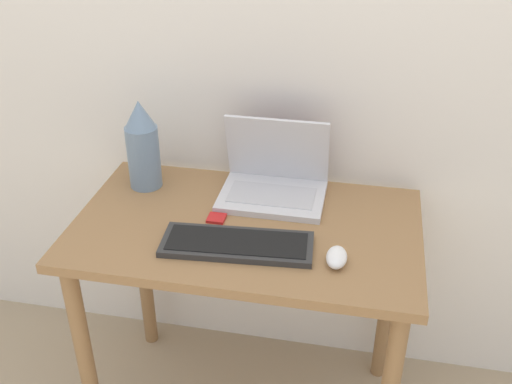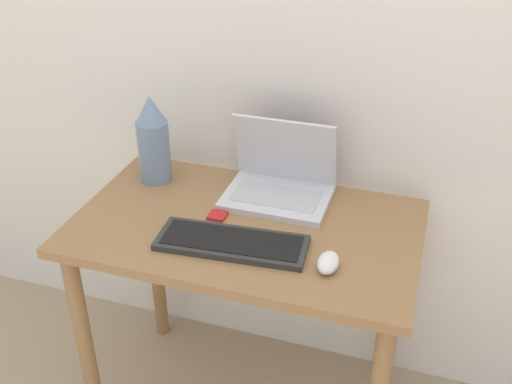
{
  "view_description": "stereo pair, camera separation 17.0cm",
  "coord_description": "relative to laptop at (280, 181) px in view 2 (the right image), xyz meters",
  "views": [
    {
      "loc": [
        0.31,
        -1.12,
        1.73
      ],
      "look_at": [
        0.03,
        0.32,
        0.87
      ],
      "focal_mm": 42.0,
      "sensor_mm": 36.0,
      "label": 1
    },
    {
      "loc": [
        0.48,
        -1.08,
        1.73
      ],
      "look_at": [
        0.03,
        0.32,
        0.87
      ],
      "focal_mm": 42.0,
      "sensor_mm": 36.0,
      "label": 2
    }
  ],
  "objects": [
    {
      "name": "wall_back",
      "position": [
        -0.05,
        0.18,
        0.43
      ],
      "size": [
        6.0,
        0.05,
        2.5
      ],
      "color": "white",
      "rests_on": "ground_plane"
    },
    {
      "name": "desk",
      "position": [
        -0.05,
        -0.18,
        -0.18
      ],
      "size": [
        1.01,
        0.6,
        0.77
      ],
      "color": "olive",
      "rests_on": "ground_plane"
    },
    {
      "name": "laptop",
      "position": [
        0.0,
        0.0,
        0.0
      ],
      "size": [
        0.32,
        0.24,
        0.25
      ],
      "color": "silver",
      "rests_on": "desk"
    },
    {
      "name": "keyboard",
      "position": [
        -0.05,
        -0.3,
        -0.04
      ],
      "size": [
        0.42,
        0.18,
        0.02
      ],
      "color": "#2D2D2D",
      "rests_on": "desk"
    },
    {
      "name": "mouse",
      "position": [
        0.22,
        -0.32,
        -0.03
      ],
      "size": [
        0.05,
        0.09,
        0.04
      ],
      "color": "white",
      "rests_on": "desk"
    },
    {
      "name": "vase",
      "position": [
        -0.41,
        -0.02,
        0.09
      ],
      "size": [
        0.1,
        0.1,
        0.29
      ],
      "color": "slate",
      "rests_on": "desk"
    },
    {
      "name": "mp3_player",
      "position": [
        -0.14,
        -0.18,
        -0.05
      ],
      "size": [
        0.05,
        0.05,
        0.01
      ],
      "color": "red",
      "rests_on": "desk"
    }
  ]
}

